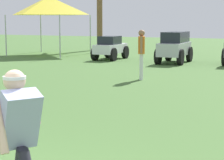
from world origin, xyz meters
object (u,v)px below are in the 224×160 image
object	(u,v)px
teammate_midfield	(141,50)
frisbee_in_flight	(17,124)
parked_car_slot_a	(110,47)
parked_car_slot_b	(175,46)
event_tent	(49,6)
frisbee_thrower	(20,137)

from	to	relation	value
teammate_midfield	frisbee_in_flight	bearing A→B (deg)	-77.78
frisbee_in_flight	parked_car_slot_a	size ratio (longest dim) A/B	0.11
frisbee_in_flight	parked_car_slot_b	size ratio (longest dim) A/B	0.10
parked_car_slot_a	event_tent	xyz separation A→B (m)	(-4.04, 1.11, 2.01)
teammate_midfield	event_tent	distance (m)	10.61
frisbee_thrower	parked_car_slot_b	size ratio (longest dim) A/B	0.59
frisbee_thrower	frisbee_in_flight	distance (m)	0.63
parked_car_slot_b	frisbee_thrower	bearing A→B (deg)	-79.11
event_tent	teammate_midfield	bearing A→B (deg)	-41.89
teammate_midfield	event_tent	bearing A→B (deg)	138.11
frisbee_thrower	event_tent	xyz separation A→B (m)	(-10.15, 16.49, 1.78)
frisbee_thrower	teammate_midfield	size ratio (longest dim) A/B	0.91
frisbee_thrower	parked_car_slot_a	distance (m)	16.55
frisbee_in_flight	teammate_midfield	distance (m)	9.21
event_tent	parked_car_slot_a	bearing A→B (deg)	-15.31
frisbee_in_flight	event_tent	world-z (taller)	event_tent
frisbee_in_flight	parked_car_slot_a	distance (m)	15.95
parked_car_slot_a	frisbee_in_flight	bearing A→B (deg)	-69.03
frisbee_in_flight	event_tent	distance (m)	18.83
event_tent	parked_car_slot_b	bearing A→B (deg)	-10.89
frisbee_thrower	parked_car_slot_a	world-z (taller)	frisbee_thrower
frisbee_in_flight	teammate_midfield	world-z (taller)	teammate_midfield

